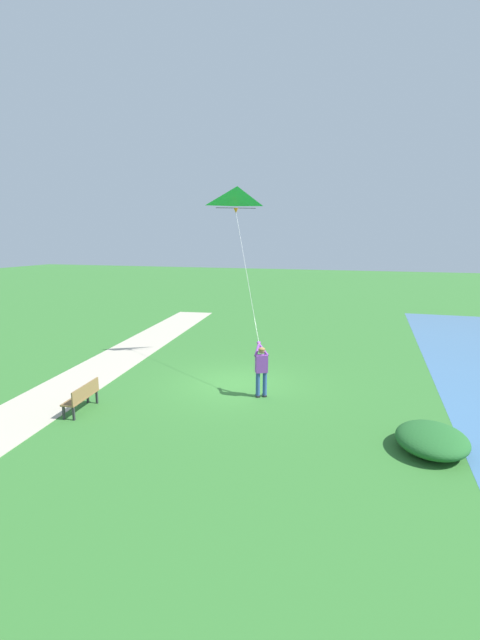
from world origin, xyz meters
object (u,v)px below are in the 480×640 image
(park_bench_near_walkway, at_px, (82,395))
(lakeside_shrub, at_px, (432,439))
(person_kite_flyer, at_px, (261,367))
(flying_kite, at_px, (237,200))

(park_bench_near_walkway, height_order, lakeside_shrub, park_bench_near_walkway)
(person_kite_flyer, xyz_separation_m, park_bench_near_walkway, (4.96, 2.84, -0.54))
(park_bench_near_walkway, relative_size, lakeside_shrub, 0.76)
(person_kite_flyer, relative_size, park_bench_near_walkway, 1.19)
(person_kite_flyer, height_order, park_bench_near_walkway, person_kite_flyer)
(lakeside_shrub, bearing_deg, park_bench_near_walkway, 2.49)
(flying_kite, xyz_separation_m, lakeside_shrub, (-7.11, 6.35, -6.51))
(flying_kite, relative_size, park_bench_near_walkway, 3.59)
(lakeside_shrub, bearing_deg, person_kite_flyer, -25.51)
(person_kite_flyer, distance_m, lakeside_shrub, 5.64)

